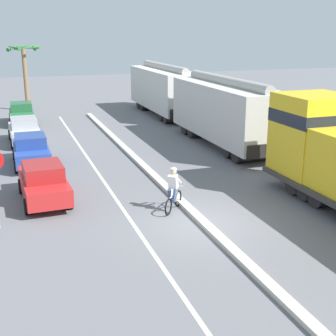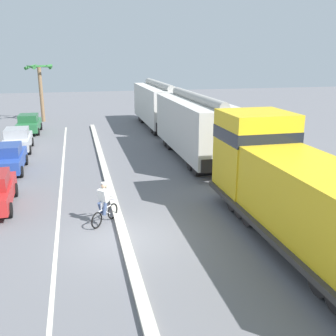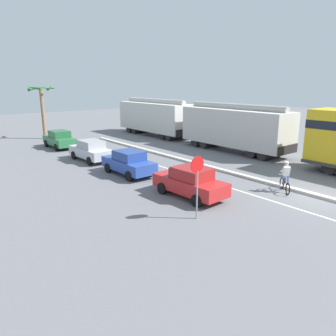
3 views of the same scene
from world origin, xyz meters
name	(u,v)px [view 2 (image 2 of 3)]	position (x,y,z in m)	size (l,w,h in m)	color
ground_plane	(124,239)	(0.00, 0.00, 0.00)	(120.00, 120.00, 0.00)	slate
median_curb	(109,186)	(0.00, 6.00, 0.08)	(0.36, 36.00, 0.16)	beige
lane_stripe	(61,191)	(-2.40, 6.00, 0.00)	(0.14, 36.00, 0.01)	silver
locomotive	(297,194)	(6.00, -1.52, 1.80)	(3.10, 11.61, 4.20)	gold
hopper_car_lead	(196,126)	(6.00, 10.64, 2.08)	(2.90, 10.60, 4.18)	beige
hopper_car_middle	(158,105)	(6.00, 22.24, 2.08)	(2.90, 10.60, 4.18)	silver
parked_car_blue	(8,158)	(-5.39, 10.06, 0.82)	(1.85, 4.21, 1.62)	#28479E
parked_car_silver	(18,139)	(-5.49, 15.32, 0.82)	(1.93, 4.25, 1.62)	#B7BABF
parked_car_green	(29,124)	(-5.38, 21.94, 0.82)	(1.87, 4.22, 1.62)	#286B3D
cyclist	(104,204)	(-0.57, 1.54, 0.82)	(1.17, 1.33, 1.71)	black
palm_tree_near	(40,79)	(-4.64, 28.01, 4.22)	(2.70, 2.74, 5.74)	#846647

